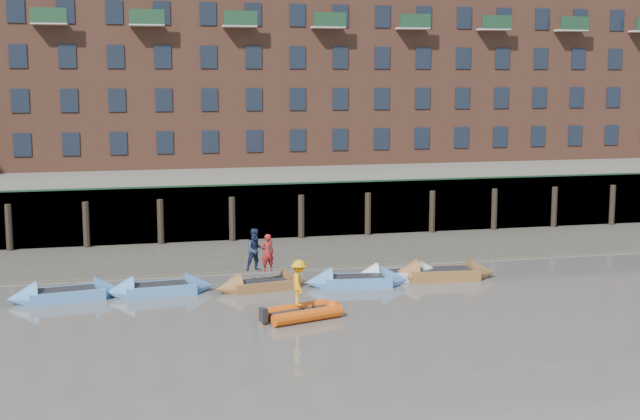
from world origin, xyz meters
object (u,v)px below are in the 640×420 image
object	(u,v)px
rowboat_3	(262,285)
person_rower_b	(256,250)
person_rower_a	(267,253)
rowboat_4	(357,281)
rowboat_1	(66,294)
rowboat_5	(399,275)
rib_tender	(304,312)
rowboat_6	(443,274)
person_rib_crew	(299,283)
rowboat_2	(160,289)

from	to	relation	value
rowboat_3	person_rower_b	xyz separation A→B (m)	(-0.26, 0.11, 1.56)
person_rower_a	rowboat_4	bearing A→B (deg)	167.05
rowboat_1	rowboat_4	size ratio (longest dim) A/B	1.03
rowboat_5	rib_tender	world-z (taller)	rowboat_5
rowboat_6	rowboat_1	bearing A→B (deg)	-174.82
rib_tender	person_rower_a	size ratio (longest dim) A/B	2.01
person_rib_crew	rib_tender	bearing A→B (deg)	-95.17
rowboat_1	rowboat_6	world-z (taller)	rowboat_6
person_rib_crew	person_rower_a	bearing A→B (deg)	13.61
rowboat_2	person_rower_b	bearing A→B (deg)	-5.73
rowboat_5	person_rib_crew	size ratio (longest dim) A/B	2.43
rowboat_3	person_rower_b	distance (m)	1.59
rowboat_5	person_rib_crew	distance (m)	8.15
rowboat_6	rowboat_3	bearing A→B (deg)	-174.35
rowboat_1	person_rib_crew	bearing A→B (deg)	-38.23
rowboat_4	person_rower_b	xyz separation A→B (m)	(-4.52, 0.50, 1.54)
rowboat_3	rowboat_6	bearing A→B (deg)	-10.39
rowboat_2	rib_tender	world-z (taller)	rowboat_2
rowboat_1	rowboat_6	bearing A→B (deg)	-8.87
person_rower_b	rowboat_6	bearing A→B (deg)	-10.75
person_rower_b	rowboat_4	bearing A→B (deg)	-16.63
rowboat_5	person_rower_b	world-z (taller)	person_rower_b
person_rower_a	person_rib_crew	bearing A→B (deg)	85.53
rowboat_3	rowboat_5	xyz separation A→B (m)	(6.54, 0.47, -0.00)
person_rower_a	rib_tender	bearing A→B (deg)	87.59
rowboat_6	person_rower_b	world-z (taller)	person_rower_b
rowboat_4	person_rower_a	distance (m)	4.29
person_rower_a	person_rower_b	xyz separation A→B (m)	(-0.49, 0.21, 0.11)
rowboat_5	person_rib_crew	world-z (taller)	person_rib_crew
rowboat_2	person_rib_crew	distance (m)	7.31
rowboat_4	rowboat_1	bearing A→B (deg)	-174.98
rowboat_5	rowboat_4	bearing A→B (deg)	-155.05
rowboat_3	person_rib_crew	world-z (taller)	person_rib_crew
rowboat_6	rib_tender	world-z (taller)	rowboat_6
rowboat_1	rowboat_2	bearing A→B (deg)	-7.27
rowboat_6	rowboat_5	bearing A→B (deg)	173.45
rowboat_5	rowboat_2	bearing A→B (deg)	-174.08
rib_tender	person_rib_crew	world-z (taller)	person_rib_crew
rowboat_2	rowboat_4	size ratio (longest dim) A/B	0.99
rowboat_3	person_rib_crew	size ratio (longest dim) A/B	2.47
rowboat_1	rowboat_5	size ratio (longest dim) A/B	1.14
rowboat_1	person_rib_crew	distance (m)	10.35
rowboat_3	person_rib_crew	distance (m)	5.15
rowboat_2	person_rower_a	distance (m)	4.89
rowboat_3	person_rower_b	bearing A→B (deg)	146.16
rowboat_1	person_rower_b	bearing A→B (deg)	-8.57
rowboat_4	rowboat_5	world-z (taller)	rowboat_4
person_rower_a	person_rower_b	world-z (taller)	person_rower_b
rowboat_4	rowboat_6	size ratio (longest dim) A/B	0.94
rowboat_4	person_rower_b	distance (m)	4.80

